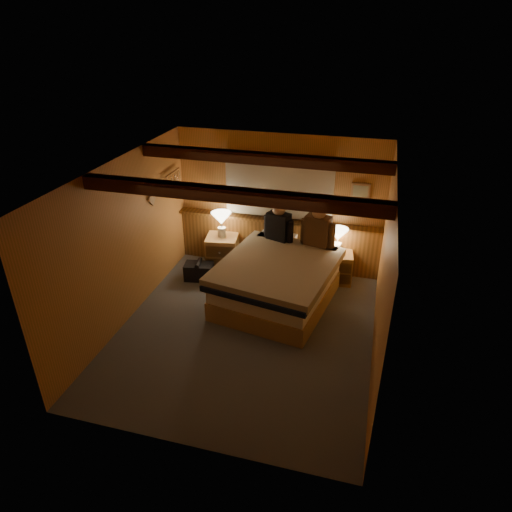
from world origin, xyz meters
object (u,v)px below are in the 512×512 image
at_px(person_right, 318,229).
at_px(duffel_bag, 199,271).
at_px(nightstand_left, 222,252).
at_px(person_left, 279,224).
at_px(lamp_right, 338,236).
at_px(lamp_left, 221,220).
at_px(nightstand_right, 337,267).
at_px(bed, 279,279).

relative_size(person_right, duffel_bag, 1.38).
distance_m(nightstand_left, person_left, 1.24).
distance_m(nightstand_left, lamp_right, 2.09).
height_order(lamp_left, lamp_right, lamp_left).
bearing_deg(person_right, nightstand_left, -170.00).
bearing_deg(nightstand_right, person_right, -167.72).
bearing_deg(person_left, lamp_left, -166.17).
bearing_deg(lamp_left, person_right, -3.84).
distance_m(lamp_left, lamp_right, 2.02).
bearing_deg(lamp_right, person_right, -149.42).
bearing_deg(nightstand_left, person_left, -12.39).
relative_size(nightstand_right, lamp_right, 1.26).
relative_size(lamp_left, lamp_right, 1.07).
xyz_separation_m(lamp_right, person_right, (-0.32, -0.19, 0.18)).
height_order(lamp_left, person_right, person_right).
bearing_deg(nightstand_left, person_right, -12.41).
xyz_separation_m(nightstand_left, person_left, (1.03, -0.06, 0.69)).
relative_size(nightstand_left, person_right, 0.85).
bearing_deg(bed, lamp_right, 58.20).
relative_size(person_left, person_right, 0.93).
bearing_deg(person_left, bed, -57.46).
distance_m(nightstand_right, duffel_bag, 2.38).
xyz_separation_m(lamp_left, person_right, (1.70, -0.11, 0.08)).
distance_m(bed, nightstand_right, 1.18).
bearing_deg(nightstand_left, nightstand_right, -8.11).
height_order(lamp_left, duffel_bag, lamp_left).
bearing_deg(lamp_right, nightstand_right, -55.40).
height_order(bed, lamp_left, lamp_left).
height_order(nightstand_left, person_left, person_left).
height_order(person_left, person_right, person_right).
bearing_deg(lamp_right, nightstand_left, -177.57).
height_order(nightstand_right, person_right, person_right).
xyz_separation_m(nightstand_right, duffel_bag, (-2.31, -0.55, -0.11)).
distance_m(lamp_right, duffel_bag, 2.45).
relative_size(bed, lamp_right, 5.53).
bearing_deg(nightstand_right, person_left, 177.04).
bearing_deg(bed, nightstand_left, 156.91).
bearing_deg(lamp_left, lamp_right, 2.10).
bearing_deg(person_right, lamp_right, 44.04).
bearing_deg(nightstand_right, lamp_left, 172.41).
distance_m(bed, lamp_right, 1.27).
bearing_deg(person_right, person_left, -170.04).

